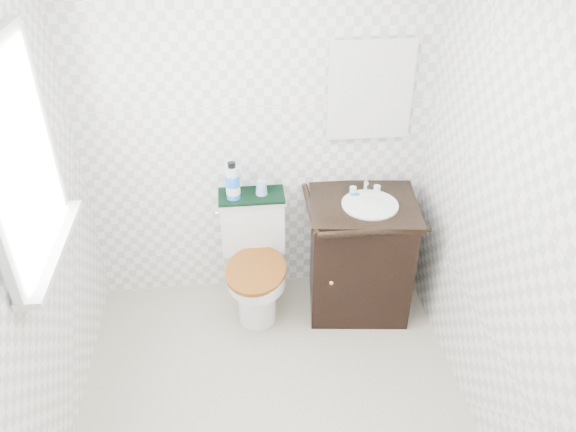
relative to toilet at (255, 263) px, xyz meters
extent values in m
plane|color=#AEA48C|center=(0.05, -0.97, -0.35)|extent=(2.40, 2.40, 0.00)
plane|color=white|center=(0.05, 0.23, 0.85)|extent=(2.40, 0.00, 2.40)
plane|color=white|center=(-1.05, -0.97, 0.85)|extent=(0.00, 2.40, 2.40)
plane|color=white|center=(1.15, -0.97, 0.85)|extent=(0.00, 2.40, 2.40)
cube|color=white|center=(-1.02, -0.72, 1.20)|extent=(0.02, 0.70, 0.90)
cube|color=silver|center=(0.74, 0.21, 1.10)|extent=(0.50, 0.02, 0.60)
cylinder|color=white|center=(0.00, -0.15, -0.15)|extent=(0.26, 0.26, 0.39)
cube|color=white|center=(0.00, 0.10, -0.15)|extent=(0.26, 0.28, 0.39)
cube|color=white|center=(0.00, 0.12, 0.23)|extent=(0.41, 0.18, 0.37)
cube|color=white|center=(0.00, 0.12, 0.43)|extent=(0.43, 0.20, 0.03)
cylinder|color=white|center=(0.00, -0.19, 0.04)|extent=(0.37, 0.37, 0.08)
cylinder|color=brown|center=(0.00, -0.19, 0.09)|extent=(0.46, 0.46, 0.03)
cube|color=black|center=(0.69, -0.06, 0.04)|extent=(0.69, 0.60, 0.78)
cube|color=black|center=(0.69, -0.06, 0.45)|extent=(0.73, 0.65, 0.04)
cylinder|color=white|center=(0.72, -0.09, 0.47)|extent=(0.35, 0.35, 0.01)
ellipsoid|color=white|center=(0.72, -0.09, 0.42)|extent=(0.30, 0.30, 0.15)
cylinder|color=silver|center=(0.72, 0.05, 0.52)|extent=(0.02, 0.02, 0.10)
cube|color=silver|center=(0.03, 0.13, -0.22)|extent=(0.21, 0.18, 0.26)
cube|color=silver|center=(0.03, 0.13, -0.08)|extent=(0.23, 0.20, 0.03)
cube|color=black|center=(0.00, 0.12, 0.46)|extent=(0.42, 0.22, 0.02)
cylinder|color=blue|center=(-0.11, 0.09, 0.55)|extent=(0.09, 0.09, 0.16)
cylinder|color=silver|center=(-0.11, 0.09, 0.65)|extent=(0.09, 0.09, 0.05)
cylinder|color=black|center=(-0.11, 0.09, 0.70)|extent=(0.05, 0.05, 0.03)
cone|color=#83A4D7|center=(0.07, 0.12, 0.51)|extent=(0.08, 0.08, 0.09)
ellipsoid|color=#1A6B7D|center=(0.65, 0.03, 0.48)|extent=(0.08, 0.05, 0.02)
camera|label=1|loc=(-0.09, -2.96, 2.32)|focal=35.00mm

